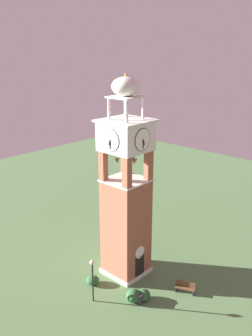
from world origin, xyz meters
name	(u,v)px	position (x,y,z in m)	size (l,w,h in m)	color
ground	(126,271)	(0.00, 0.00, 0.00)	(80.00, 80.00, 0.00)	#517547
clock_tower	(126,199)	(0.00, 0.00, 6.95)	(3.76, 3.76, 17.17)	#93543D
park_bench	(185,287)	(1.04, -5.56, 0.48)	(1.00, 1.65, 0.95)	brown
lamp_post	(92,273)	(-4.75, -0.88, 2.55)	(0.36, 0.36, 3.65)	black
trash_bin	(140,299)	(-2.49, -3.74, 0.40)	(0.52, 0.52, 0.80)	#2D2D33
shrub_near_entry	(134,296)	(-2.64, -3.24, 0.51)	(1.17, 1.17, 1.02)	#28562D
shrub_left_of_tower	(93,280)	(-3.27, 0.78, 0.36)	(1.06, 1.06, 0.71)	#28562D
shrub_behind_bench	(143,295)	(-1.96, -3.65, 0.42)	(1.15, 1.15, 0.84)	#28562D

